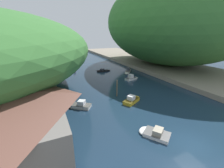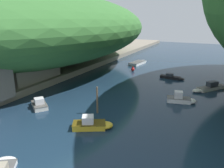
% 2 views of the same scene
% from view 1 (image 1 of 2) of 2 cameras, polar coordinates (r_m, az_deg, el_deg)
% --- Properties ---
extents(water_surface, '(130.00, 130.00, 0.00)m').
position_cam_1_polar(water_surface, '(42.03, -5.35, 3.24)').
color(water_surface, '#192D42').
rests_on(water_surface, ground).
extents(right_bank, '(22.00, 120.00, 1.02)m').
position_cam_1_polar(right_bank, '(54.78, 19.59, 6.50)').
color(right_bank, gray).
rests_on(right_bank, ground).
extents(hillside_right, '(37.27, 52.17, 27.20)m').
position_cam_1_polar(hillside_right, '(55.51, 21.16, 21.21)').
color(hillside_right, '#387033').
rests_on(hillside_right, right_bank).
extents(waterfront_building, '(9.12, 13.90, 5.71)m').
position_cam_1_polar(waterfront_building, '(16.82, -33.27, -10.54)').
color(waterfront_building, slate).
rests_on(waterfront_building, left_bank).
extents(boathouse_shed, '(5.92, 9.88, 4.64)m').
position_cam_1_polar(boathouse_shed, '(29.15, -30.90, 0.40)').
color(boathouse_shed, gray).
rests_on(boathouse_shed, left_bank).
extents(boat_near_quay, '(4.76, 5.61, 1.26)m').
position_cam_1_polar(boat_near_quay, '(45.50, 6.06, 4.94)').
color(boat_near_quay, silver).
rests_on(boat_near_quay, water_surface).
extents(boat_white_cruiser, '(3.89, 2.21, 1.43)m').
position_cam_1_polar(boat_white_cruiser, '(38.38, 7.59, 2.29)').
color(boat_white_cruiser, white).
rests_on(boat_white_cruiser, water_surface).
extents(boat_small_dinghy, '(3.90, 3.41, 1.23)m').
position_cam_1_polar(boat_small_dinghy, '(24.72, -12.44, -7.89)').
color(boat_small_dinghy, silver).
rests_on(boat_small_dinghy, water_surface).
extents(boat_moored_right, '(3.54, 3.98, 0.97)m').
position_cam_1_polar(boat_moored_right, '(19.01, 15.78, -17.49)').
color(boat_moored_right, white).
rests_on(boat_moored_right, water_surface).
extents(boat_navy_launch, '(4.23, 3.25, 1.31)m').
position_cam_1_polar(boat_navy_launch, '(26.25, 7.79, -5.88)').
color(boat_navy_launch, gold).
rests_on(boat_navy_launch, water_surface).
extents(boat_red_skiff, '(4.37, 1.42, 0.93)m').
position_cam_1_polar(boat_red_skiff, '(46.36, -3.13, 5.18)').
color(boat_red_skiff, black).
rests_on(boat_red_skiff, water_surface).
extents(boat_far_right_bank, '(2.87, 6.58, 0.61)m').
position_cam_1_polar(boat_far_right_bank, '(53.41, -17.09, 6.23)').
color(boat_far_right_bank, white).
rests_on(boat_far_right_bank, water_surface).
extents(mooring_post_middle, '(0.21, 0.21, 3.22)m').
position_cam_1_polar(mooring_post_middle, '(27.77, 1.89, -1.56)').
color(mooring_post_middle, brown).
rests_on(mooring_post_middle, water_surface).
extents(channel_buoy_near, '(0.73, 0.73, 1.10)m').
position_cam_1_polar(channel_buoy_near, '(46.28, -14.07, 4.78)').
color(channel_buoy_near, red).
rests_on(channel_buoy_near, water_surface).
extents(person_on_quay, '(0.33, 0.43, 1.69)m').
position_cam_1_polar(person_on_quay, '(29.63, -26.61, -1.53)').
color(person_on_quay, '#282D3D').
rests_on(person_on_quay, left_bank).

